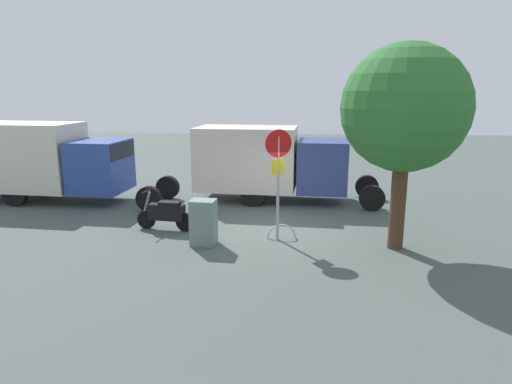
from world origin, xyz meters
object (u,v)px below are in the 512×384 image
box_truck_near (272,160)px  street_tree (405,109)px  utility_cabinet (203,222)px  motorcycle (166,213)px  stop_sign (278,167)px  bike_rack_hoop (281,238)px  box_truck_far (41,158)px

box_truck_near → street_tree: size_ratio=1.32×
street_tree → utility_cabinet: 6.03m
motorcycle → street_tree: (-6.57, 1.03, 3.17)m
street_tree → utility_cabinet: bearing=1.7°
stop_sign → bike_rack_hoop: size_ratio=3.68×
motorcycle → stop_sign: 3.78m
stop_sign → box_truck_far: bearing=-23.2°
box_truck_far → utility_cabinet: size_ratio=6.71×
street_tree → stop_sign: bearing=-7.3°
street_tree → utility_cabinet: street_tree is taller
box_truck_far → bike_rack_hoop: box_truck_far is taller
street_tree → bike_rack_hoop: street_tree is taller
street_tree → utility_cabinet: size_ratio=4.25×
utility_cabinet → bike_rack_hoop: size_ratio=1.48×
utility_cabinet → street_tree: bearing=-178.3°
box_truck_near → motorcycle: box_truck_near is taller
street_tree → bike_rack_hoop: bearing=-9.9°
box_truck_far → motorcycle: 6.68m
stop_sign → utility_cabinet: (2.01, 0.56, -1.45)m
box_truck_far → motorcycle: box_truck_far is taller
motorcycle → utility_cabinet: bearing=146.7°
box_truck_far → bike_rack_hoop: size_ratio=9.93×
motorcycle → street_tree: size_ratio=0.34×
street_tree → box_truck_near: bearing=-54.5°
box_truck_near → box_truck_far: size_ratio=0.84×
box_truck_near → bike_rack_hoop: box_truck_near is taller
stop_sign → utility_cabinet: bearing=15.5°
motorcycle → bike_rack_hoop: (-3.50, 0.50, -0.52)m
box_truck_far → street_tree: bearing=-15.3°
motorcycle → stop_sign: stop_sign is taller
motorcycle → utility_cabinet: utility_cabinet is taller
box_truck_near → motorcycle: bearing=-123.4°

